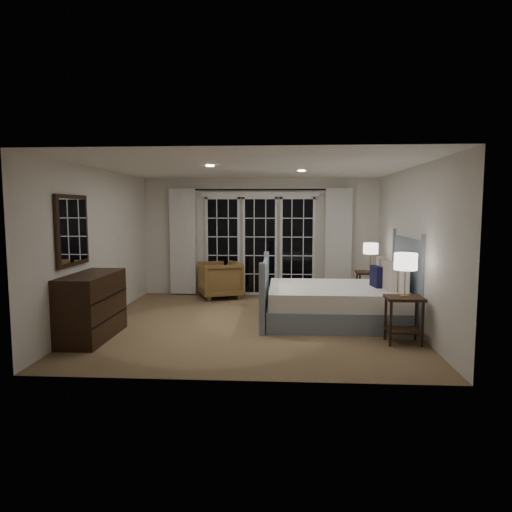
# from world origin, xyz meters

# --- Properties ---
(floor) EXTENTS (5.00, 5.00, 0.00)m
(floor) POSITION_xyz_m (0.00, 0.00, 0.00)
(floor) COLOR olive
(floor) RESTS_ON ground
(ceiling) EXTENTS (5.00, 5.00, 0.00)m
(ceiling) POSITION_xyz_m (0.00, 0.00, 2.50)
(ceiling) COLOR white
(ceiling) RESTS_ON wall_back
(wall_left) EXTENTS (0.02, 5.00, 2.50)m
(wall_left) POSITION_xyz_m (-2.50, 0.00, 1.25)
(wall_left) COLOR silver
(wall_left) RESTS_ON floor
(wall_right) EXTENTS (0.02, 5.00, 2.50)m
(wall_right) POSITION_xyz_m (2.50, 0.00, 1.25)
(wall_right) COLOR silver
(wall_right) RESTS_ON floor
(wall_back) EXTENTS (5.00, 0.02, 2.50)m
(wall_back) POSITION_xyz_m (0.00, 2.50, 1.25)
(wall_back) COLOR silver
(wall_back) RESTS_ON floor
(wall_front) EXTENTS (5.00, 0.02, 2.50)m
(wall_front) POSITION_xyz_m (0.00, -2.50, 1.25)
(wall_front) COLOR silver
(wall_front) RESTS_ON floor
(french_doors) EXTENTS (2.50, 0.04, 2.20)m
(french_doors) POSITION_xyz_m (0.00, 2.46, 1.09)
(french_doors) COLOR black
(french_doors) RESTS_ON wall_back
(curtain_rod) EXTENTS (3.50, 0.03, 0.03)m
(curtain_rod) POSITION_xyz_m (0.00, 2.40, 2.25)
(curtain_rod) COLOR black
(curtain_rod) RESTS_ON wall_back
(curtain_left) EXTENTS (0.55, 0.10, 2.25)m
(curtain_left) POSITION_xyz_m (-1.65, 2.38, 1.15)
(curtain_left) COLOR silver
(curtain_left) RESTS_ON curtain_rod
(curtain_right) EXTENTS (0.55, 0.10, 2.25)m
(curtain_right) POSITION_xyz_m (1.65, 2.38, 1.15)
(curtain_right) COLOR silver
(curtain_right) RESTS_ON curtain_rod
(downlight_a) EXTENTS (0.12, 0.12, 0.01)m
(downlight_a) POSITION_xyz_m (0.80, 0.60, 2.49)
(downlight_a) COLOR white
(downlight_a) RESTS_ON ceiling
(downlight_b) EXTENTS (0.12, 0.12, 0.01)m
(downlight_b) POSITION_xyz_m (-0.60, -0.40, 2.49)
(downlight_b) COLOR white
(downlight_b) RESTS_ON ceiling
(bed) EXTENTS (2.37, 1.71, 1.39)m
(bed) POSITION_xyz_m (1.41, 0.17, 0.34)
(bed) COLOR slate
(bed) RESTS_ON floor
(nightstand_left) EXTENTS (0.50, 0.40, 0.65)m
(nightstand_left) POSITION_xyz_m (2.16, -0.98, 0.43)
(nightstand_left) COLOR black
(nightstand_left) RESTS_ON floor
(nightstand_right) EXTENTS (0.52, 0.41, 0.67)m
(nightstand_right) POSITION_xyz_m (2.15, 1.42, 0.44)
(nightstand_right) COLOR black
(nightstand_right) RESTS_ON floor
(lamp_left) EXTENTS (0.31, 0.31, 0.60)m
(lamp_left) POSITION_xyz_m (2.16, -0.98, 1.13)
(lamp_left) COLOR #AA8944
(lamp_left) RESTS_ON nightstand_left
(lamp_right) EXTENTS (0.28, 0.28, 0.54)m
(lamp_right) POSITION_xyz_m (2.15, 1.42, 1.10)
(lamp_right) COLOR #AA8944
(lamp_right) RESTS_ON nightstand_right
(armchair) EXTENTS (1.06, 1.05, 0.76)m
(armchair) POSITION_xyz_m (-0.81, 2.08, 0.38)
(armchair) COLOR brown
(armchair) RESTS_ON floor
(dresser) EXTENTS (0.56, 1.32, 0.93)m
(dresser) POSITION_xyz_m (-2.23, -1.00, 0.47)
(dresser) COLOR black
(dresser) RESTS_ON floor
(mirror) EXTENTS (0.05, 0.85, 1.00)m
(mirror) POSITION_xyz_m (-2.47, -1.00, 1.55)
(mirror) COLOR black
(mirror) RESTS_ON wall_left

